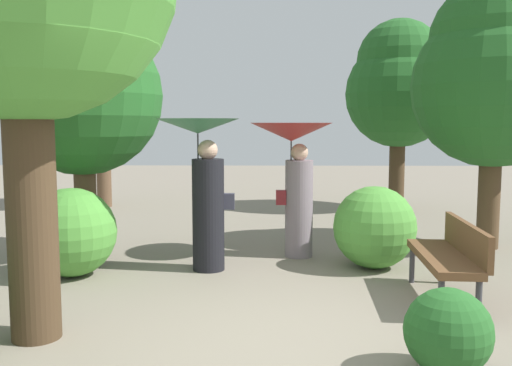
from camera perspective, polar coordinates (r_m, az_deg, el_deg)
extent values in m
plane|color=gray|center=(5.02, -0.54, -15.54)|extent=(40.00, 40.00, 0.00)
cylinder|color=black|center=(7.07, -4.88, -3.25)|extent=(0.40, 0.40, 1.41)
sphere|color=tan|center=(6.99, -4.94, 3.37)|extent=(0.25, 0.25, 0.25)
cylinder|color=#333338|center=(7.00, -5.92, 1.74)|extent=(0.02, 0.02, 0.80)
cone|color=#33724C|center=(6.98, -5.96, 5.79)|extent=(1.04, 1.04, 0.18)
cube|color=#333342|center=(7.06, -2.77, -1.88)|extent=(0.14, 0.10, 0.20)
cylinder|color=gray|center=(7.79, 4.40, -2.62)|extent=(0.38, 0.38, 1.35)
sphere|color=tan|center=(7.71, 4.44, 3.13)|extent=(0.24, 0.24, 0.24)
cylinder|color=#333338|center=(7.70, 3.59, 1.57)|extent=(0.02, 0.02, 0.73)
cone|color=#B22D2D|center=(7.68, 3.61, 5.20)|extent=(1.13, 1.13, 0.25)
cube|color=maroon|center=(7.72, 2.57, -1.48)|extent=(0.14, 0.10, 0.20)
cylinder|color=#38383D|center=(6.83, 15.61, -7.94)|extent=(0.06, 0.06, 0.44)
cylinder|color=#38383D|center=(6.90, 18.41, -7.88)|extent=(0.06, 0.06, 0.44)
cylinder|color=#38383D|center=(5.57, 18.32, -11.23)|extent=(0.06, 0.06, 0.44)
cylinder|color=#38383D|center=(5.66, 21.73, -11.08)|extent=(0.06, 0.06, 0.44)
cube|color=brown|center=(6.17, 18.45, -7.23)|extent=(0.53, 1.52, 0.08)
cube|color=brown|center=(6.20, 20.67, -5.42)|extent=(0.15, 1.50, 0.35)
cylinder|color=brown|center=(7.95, -17.12, 3.18)|extent=(0.30, 0.30, 2.97)
sphere|color=#235B23|center=(7.95, -17.29, 8.52)|extent=(2.15, 2.15, 2.15)
sphere|color=#235B23|center=(8.00, -17.43, 12.77)|extent=(1.72, 1.72, 1.72)
cylinder|color=#42301E|center=(12.36, 14.24, 4.97)|extent=(0.33, 0.33, 3.30)
sphere|color=#235B23|center=(12.37, 14.34, 8.79)|extent=(2.26, 2.26, 2.26)
sphere|color=#235B23|center=(12.43, 14.42, 11.83)|extent=(1.81, 1.81, 1.81)
cylinder|color=#42301E|center=(5.06, -22.32, 8.34)|extent=(0.42, 0.42, 4.17)
cylinder|color=#4C3823|center=(8.91, 22.85, 3.94)|extent=(0.32, 0.32, 3.18)
sphere|color=#235B23|center=(8.92, 23.07, 9.05)|extent=(2.35, 2.35, 2.35)
sphere|color=#235B23|center=(8.98, 23.24, 13.10)|extent=(1.88, 1.88, 1.88)
cylinder|color=brown|center=(12.83, -15.34, 4.72)|extent=(0.32, 0.32, 3.18)
sphere|color=#428C3D|center=(12.84, -15.44, 8.27)|extent=(1.99, 1.99, 1.99)
sphere|color=#428C3D|center=(12.88, -15.53, 11.10)|extent=(1.59, 1.59, 1.59)
sphere|color=#4C9338|center=(7.33, 11.98, -4.43)|extent=(1.06, 1.06, 1.06)
sphere|color=#235B23|center=(4.48, 18.97, -14.13)|extent=(0.65, 0.65, 0.65)
sphere|color=#4C9338|center=(7.15, -18.28, -4.78)|extent=(1.08, 1.08, 1.08)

